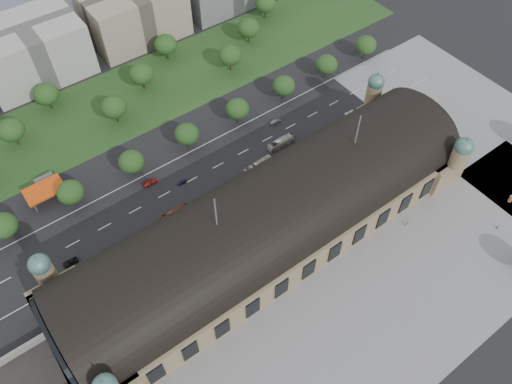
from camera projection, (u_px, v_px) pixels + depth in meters
ground at (270, 237)px, 172.66m from camera, size 900.00×900.00×0.00m
station at (270, 220)px, 164.56m from camera, size 150.00×48.40×44.30m
plaza_south at (381, 317)px, 154.54m from camera, size 190.00×48.00×0.12m
plaza_east at (463, 115)px, 210.35m from camera, size 56.00×100.00×0.12m
road_slab at (164, 195)px, 184.15m from camera, size 260.00×26.00×0.10m
grass_belt at (110, 107)px, 213.20m from camera, size 300.00×45.00×0.10m
petrol_station at (45, 186)px, 182.92m from camera, size 14.00×13.00×5.05m
office_3 at (31, 51)px, 218.06m from camera, size 45.00×32.00×24.00m
office_4 at (133, 12)px, 236.35m from camera, size 45.00×32.00×24.00m
tree_row_2 at (3, 226)px, 166.69m from camera, size 9.60×9.60×11.52m
tree_row_3 at (70, 192)px, 175.48m from camera, size 9.60×9.60×11.52m
tree_row_4 at (131, 162)px, 184.26m from camera, size 9.60×9.60×11.52m
tree_row_5 at (187, 134)px, 193.04m from camera, size 9.60×9.60×11.52m
tree_row_6 at (237, 109)px, 201.82m from camera, size 9.60×9.60×11.52m
tree_row_7 at (284, 86)px, 210.61m from camera, size 9.60×9.60×11.52m
tree_row_8 at (326, 65)px, 219.39m from camera, size 9.60×9.60×11.52m
tree_row_9 at (366, 45)px, 228.17m from camera, size 9.60×9.60×11.52m
tree_belt_4 at (11, 130)px, 193.58m from camera, size 10.40×10.40×12.48m
tree_belt_5 at (46, 94)px, 206.47m from camera, size 10.40×10.40×12.48m
tree_belt_6 at (114, 107)px, 201.55m from camera, size 10.40×10.40×12.48m
tree_belt_7 at (141, 74)px, 214.44m from camera, size 10.40×10.40×12.48m
tree_belt_8 at (166, 45)px, 227.33m from camera, size 10.40×10.40×12.48m
tree_belt_9 at (230, 55)px, 222.40m from camera, size 10.40×10.40×12.48m
tree_belt_10 at (248, 28)px, 235.30m from camera, size 10.40×10.40×12.48m
tree_belt_11 at (265, 3)px, 248.19m from camera, size 10.40×10.40×12.48m
traffic_car_2 at (71, 262)px, 165.84m from camera, size 5.11×2.54×1.39m
traffic_car_3 at (150, 182)px, 186.74m from camera, size 5.72×2.54×1.63m
traffic_car_4 at (182, 182)px, 187.06m from camera, size 3.96×1.96×1.30m
traffic_car_5 at (275, 122)px, 206.78m from camera, size 4.64×1.71×1.52m
traffic_car_6 at (350, 113)px, 210.08m from camera, size 4.96×2.60×1.33m
parked_car_0 at (80, 287)px, 160.26m from camera, size 4.48×3.66×1.44m
parked_car_1 at (48, 305)px, 156.22m from camera, size 6.18×5.35×1.58m
parked_car_2 at (131, 246)px, 169.69m from camera, size 5.74×4.71×1.57m
parked_car_3 at (100, 275)px, 162.84m from camera, size 4.82×3.58×1.53m
parked_car_4 at (129, 259)px, 166.64m from camera, size 4.49×3.31×1.41m
parked_car_5 at (122, 251)px, 168.30m from camera, size 5.95×5.02×1.51m
parked_car_6 at (193, 221)px, 175.92m from camera, size 5.14×3.58×1.38m
bus_west at (175, 214)px, 176.94m from camera, size 10.97×2.75×3.05m
bus_mid at (259, 166)px, 190.26m from camera, size 13.76×4.09×3.78m
bus_east at (281, 142)px, 198.28m from camera, size 12.05×2.99×3.34m
advertising_column at (511, 199)px, 181.06m from camera, size 1.54×1.54×2.93m
pedestrian_0 at (407, 224)px, 175.03m from camera, size 0.96×0.78×1.72m
pedestrian_1 at (497, 227)px, 174.27m from camera, size 0.78×0.73×1.78m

